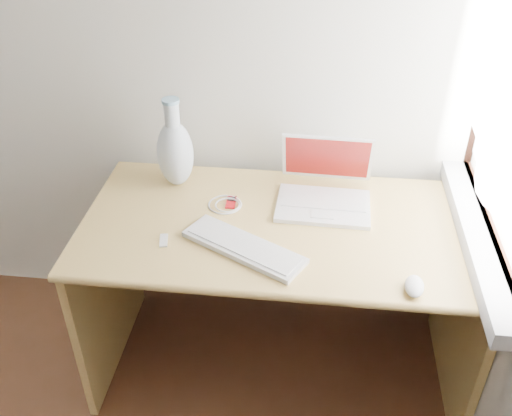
# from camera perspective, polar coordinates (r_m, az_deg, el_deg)

# --- Properties ---
(back_wall) EXTENTS (3.50, 0.04, 2.60)m
(back_wall) POSITION_cam_1_polar(r_m,az_deg,el_deg) (2.43, -22.32, 16.55)
(back_wall) COLOR silver
(back_wall) RESTS_ON floor
(desk) EXTENTS (1.43, 0.71, 0.76)m
(desk) POSITION_cam_1_polar(r_m,az_deg,el_deg) (2.24, 2.61, -4.75)
(desk) COLOR tan
(desk) RESTS_ON floor
(laptop) EXTENTS (0.35, 0.29, 0.23)m
(laptop) POSITION_cam_1_polar(r_m,az_deg,el_deg) (2.14, 6.84, 1.88)
(laptop) COLOR white
(laptop) RESTS_ON desk
(external_keyboard) EXTENTS (0.44, 0.32, 0.02)m
(external_keyboard) POSITION_cam_1_polar(r_m,az_deg,el_deg) (1.91, -1.24, -3.90)
(external_keyboard) COLOR white
(external_keyboard) RESTS_ON desk
(mouse) EXTENTS (0.07, 0.11, 0.03)m
(mouse) POSITION_cam_1_polar(r_m,az_deg,el_deg) (1.82, 15.56, -7.54)
(mouse) COLOR white
(mouse) RESTS_ON desk
(ipod) EXTENTS (0.04, 0.08, 0.01)m
(ipod) POSITION_cam_1_polar(r_m,az_deg,el_deg) (2.14, -2.51, 0.58)
(ipod) COLOR #A70B12
(ipod) RESTS_ON desk
(cable_coil) EXTENTS (0.13, 0.13, 0.01)m
(cable_coil) POSITION_cam_1_polar(r_m,az_deg,el_deg) (2.13, -3.12, 0.35)
(cable_coil) COLOR white
(cable_coil) RESTS_ON desk
(remote) EXTENTS (0.04, 0.07, 0.01)m
(remote) POSITION_cam_1_polar(r_m,az_deg,el_deg) (1.98, -9.22, -3.22)
(remote) COLOR white
(remote) RESTS_ON desk
(vase) EXTENTS (0.14, 0.14, 0.36)m
(vase) POSITION_cam_1_polar(r_m,az_deg,el_deg) (2.20, -8.09, 5.65)
(vase) COLOR silver
(vase) RESTS_ON desk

